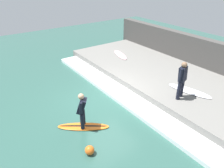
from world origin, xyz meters
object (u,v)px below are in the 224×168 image
object	(u,v)px
surfer_riding	(82,109)
surfer_waiting_near	(182,78)
surfboard_spare	(120,55)
surfboard_riding	(83,126)
surfboard_waiting_near	(189,91)
marker_buoy	(90,150)

from	to	relation	value
surfer_riding	surfer_waiting_near	size ratio (longest dim) A/B	0.86
surfer_riding	surfboard_spare	xyz separation A→B (m)	(4.99, 4.29, -0.33)
surfboard_spare	surfer_riding	bearing A→B (deg)	-139.30
surfer_waiting_near	surfboard_spare	size ratio (longest dim) A/B	0.86
surfboard_spare	surfboard_riding	bearing A→B (deg)	-139.30
surfboard_waiting_near	surfer_riding	bearing A→B (deg)	167.40
surfboard_riding	marker_buoy	size ratio (longest dim) A/B	5.99
surfer_riding	surfboard_waiting_near	world-z (taller)	surfer_riding
surfboard_riding	surfer_waiting_near	size ratio (longest dim) A/B	1.14
surfer_riding	marker_buoy	size ratio (longest dim) A/B	4.52
surfboard_riding	marker_buoy	distance (m)	1.36
surfer_riding	surfboard_riding	bearing A→B (deg)	180.00
surfboard_waiting_near	marker_buoy	size ratio (longest dim) A/B	6.70
surfboard_riding	surfer_waiting_near	world-z (taller)	surfer_waiting_near
surfer_riding	surfboard_waiting_near	xyz separation A→B (m)	(4.68, -1.05, -0.33)
surfer_riding	surfer_waiting_near	distance (m)	4.09
surfboard_riding	marker_buoy	xyz separation A→B (m)	(-0.47, -1.27, 0.12)
surfboard_waiting_near	surfboard_spare	distance (m)	5.35
surfer_waiting_near	surfboard_riding	bearing A→B (deg)	163.90
surfboard_waiting_near	marker_buoy	world-z (taller)	surfboard_waiting_near
surfer_waiting_near	surfboard_waiting_near	world-z (taller)	surfer_waiting_near
surfboard_spare	marker_buoy	size ratio (longest dim) A/B	6.09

